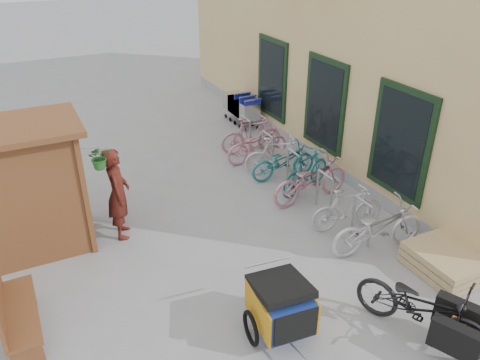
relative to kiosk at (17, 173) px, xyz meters
name	(u,v)px	position (x,y,z in m)	size (l,w,h in m)	color
ground	(252,274)	(3.28, -2.47, -1.55)	(80.00, 80.00, 0.00)	#9A9A9D
building	(391,4)	(9.77, 2.03, 1.94)	(6.07, 13.00, 7.00)	#DBC57E
kiosk	(17,173)	(0.00, 0.00, 0.00)	(2.49, 1.65, 2.40)	brown
bike_rack	(294,166)	(5.58, -0.07, -1.04)	(0.05, 5.35, 0.86)	#A5A8AD
pallet_stack	(445,262)	(6.28, -3.87, -1.34)	(1.00, 1.20, 0.40)	tan
bench	(13,310)	(-0.40, -2.21, -1.05)	(0.49, 1.55, 0.98)	brown
shopping_carts	(241,106)	(6.28, 4.01, -0.97)	(0.56, 1.54, 1.00)	silver
child_trailer	(281,304)	(3.02, -3.82, -1.01)	(1.02, 1.68, 0.98)	navy
cargo_bike	(424,308)	(4.81, -4.75, -1.05)	(1.42, 2.04, 1.02)	black
person_kiosk	(118,193)	(1.58, -0.29, -0.65)	(0.66, 0.43, 1.81)	maroon
bike_0	(378,227)	(5.63, -2.85, -1.06)	(0.65, 1.86, 0.98)	silver
bike_1	(347,209)	(5.57, -2.04, -1.10)	(0.43, 1.51, 0.90)	silver
bike_2	(311,179)	(5.57, -0.78, -1.05)	(0.67, 1.92, 1.01)	#C27D91
bike_3	(306,171)	(5.72, -0.37, -1.07)	(0.45, 1.60, 0.96)	#1D6F77
bike_4	(283,162)	(5.58, 0.38, -1.13)	(0.57, 1.63, 0.85)	#1D6F77
bike_5	(278,156)	(5.56, 0.61, -1.07)	(0.45, 1.61, 0.97)	silver
bike_6	(257,144)	(5.48, 1.48, -1.10)	(0.60, 1.73, 0.91)	#C27D91
bike_7	(251,135)	(5.57, 2.00, -1.06)	(0.47, 1.65, 0.99)	#C27D91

